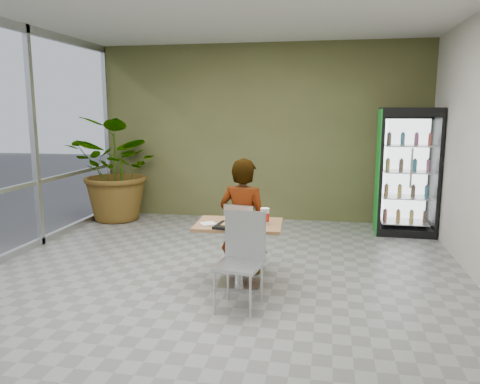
# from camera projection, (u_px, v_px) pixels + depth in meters

# --- Properties ---
(ground) EXTENTS (7.00, 7.00, 0.00)m
(ground) POSITION_uv_depth(u_px,v_px,m) (215.00, 285.00, 5.44)
(ground) COLOR gray
(ground) RESTS_ON ground
(room_envelope) EXTENTS (6.00, 7.00, 3.20)m
(room_envelope) POSITION_uv_depth(u_px,v_px,m) (214.00, 148.00, 5.16)
(room_envelope) COLOR silver
(room_envelope) RESTS_ON ground
(dining_table) EXTENTS (1.00, 0.73, 0.75)m
(dining_table) POSITION_uv_depth(u_px,v_px,m) (239.00, 241.00, 5.32)
(dining_table) COLOR #9F7344
(dining_table) RESTS_ON ground
(chair_far) EXTENTS (0.46, 0.46, 0.87)m
(chair_far) POSITION_uv_depth(u_px,v_px,m) (241.00, 232.00, 5.82)
(chair_far) COLOR #B7BABC
(chair_far) RESTS_ON ground
(chair_near) EXTENTS (0.50, 0.50, 0.99)m
(chair_near) POSITION_uv_depth(u_px,v_px,m) (242.00, 252.00, 4.77)
(chair_near) COLOR #B7BABC
(chair_near) RESTS_ON ground
(seated_woman) EXTENTS (0.71, 0.53, 1.74)m
(seated_woman) POSITION_uv_depth(u_px,v_px,m) (243.00, 227.00, 5.84)
(seated_woman) COLOR black
(seated_woman) RESTS_ON ground
(pizza_plate) EXTENTS (0.32, 0.26, 0.03)m
(pizza_plate) POSITION_uv_depth(u_px,v_px,m) (243.00, 220.00, 5.38)
(pizza_plate) COLOR white
(pizza_plate) RESTS_ON dining_table
(soda_cup) EXTENTS (0.10, 0.10, 0.18)m
(soda_cup) POSITION_uv_depth(u_px,v_px,m) (265.00, 216.00, 5.21)
(soda_cup) COLOR white
(soda_cup) RESTS_ON dining_table
(napkin_stack) EXTENTS (0.22, 0.22, 0.02)m
(napkin_stack) POSITION_uv_depth(u_px,v_px,m) (208.00, 224.00, 5.19)
(napkin_stack) COLOR white
(napkin_stack) RESTS_ON dining_table
(cafeteria_tray) EXTENTS (0.50, 0.39, 0.03)m
(cafeteria_tray) POSITION_uv_depth(u_px,v_px,m) (237.00, 226.00, 5.08)
(cafeteria_tray) COLOR black
(cafeteria_tray) RESTS_ON dining_table
(beverage_fridge) EXTENTS (0.95, 0.73, 2.05)m
(beverage_fridge) POSITION_uv_depth(u_px,v_px,m) (407.00, 172.00, 7.60)
(beverage_fridge) COLOR black
(beverage_fridge) RESTS_ON ground
(potted_plant) EXTENTS (2.14, 2.01, 1.90)m
(potted_plant) POSITION_uv_depth(u_px,v_px,m) (120.00, 169.00, 8.53)
(potted_plant) COLOR #336026
(potted_plant) RESTS_ON ground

